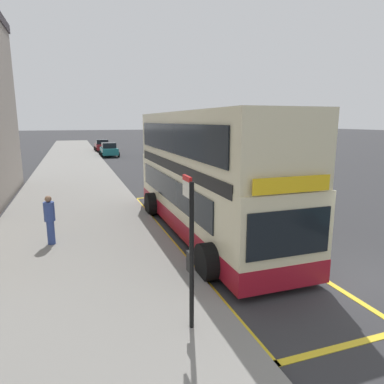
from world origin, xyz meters
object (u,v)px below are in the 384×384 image
double_decker_bus (205,177)px  parked_car_navy_far (163,150)px  bus_stop_sign (190,243)px  parked_car_teal_across (109,150)px  pedestrian_further_back (50,218)px  parked_car_maroon_distant (102,146)px

double_decker_bus → parked_car_navy_far: bearing=78.8°
bus_stop_sign → parked_car_navy_far: 34.68m
bus_stop_sign → parked_car_teal_across: size_ratio=0.70×
parked_car_teal_across → pedestrian_further_back: size_ratio=2.60×
double_decker_bus → parked_car_maroon_distant: 37.33m
double_decker_bus → pedestrian_further_back: (-5.35, 0.02, -1.05)m
pedestrian_further_back → parked_car_maroon_distant: bearing=82.8°
parked_car_navy_far → bus_stop_sign: bearing=76.8°
parked_car_teal_across → parked_car_maroon_distant: bearing=91.5°
parked_car_teal_across → parked_car_maroon_distant: 7.51m
double_decker_bus → bus_stop_sign: (-2.52, -5.80, -0.22)m
double_decker_bus → parked_car_navy_far: double_decker_bus is taller
bus_stop_sign → pedestrian_further_back: size_ratio=1.83×
parked_car_navy_far → parked_car_teal_across: (-6.04, 1.88, 0.00)m
parked_car_teal_across → parked_car_maroon_distant: same height
parked_car_teal_across → bus_stop_sign: bearing=-93.0°
double_decker_bus → bus_stop_sign: 6.33m
parked_car_navy_far → parked_car_maroon_distant: bearing=-56.3°
parked_car_maroon_distant → pedestrian_further_back: (-4.70, -37.28, 0.21)m
pedestrian_further_back → parked_car_teal_across: bearing=80.7°
parked_car_navy_far → pedestrian_further_back: (-10.89, -27.89, 0.21)m
bus_stop_sign → parked_car_maroon_distant: size_ratio=0.70×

